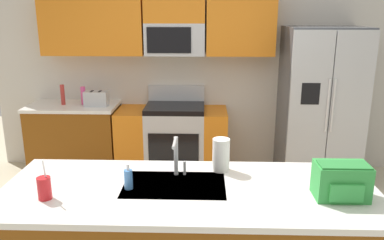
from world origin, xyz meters
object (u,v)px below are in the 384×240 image
object	(u,v)px
pepper_mill	(63,95)
drink_cup_red	(44,188)
toaster	(96,98)
range_oven	(172,140)
paper_towel_roll	(221,155)
sink_faucet	(177,154)
soap_dispenser	(128,179)
backpack	(341,180)
refrigerator	(320,106)
bottle_pink	(83,96)

from	to	relation	value
pepper_mill	drink_cup_red	bearing A→B (deg)	-72.87
toaster	drink_cup_red	xyz separation A→B (m)	(0.34, -2.46, -0.02)
range_oven	paper_towel_roll	distance (m)	2.17
sink_faucet	soap_dispenser	world-z (taller)	sink_faucet
sink_faucet	backpack	distance (m)	1.08
range_oven	refrigerator	size ratio (longest dim) A/B	0.74
paper_towel_roll	sink_faucet	bearing A→B (deg)	-159.95
soap_dispenser	pepper_mill	bearing A→B (deg)	118.27
sink_faucet	paper_towel_roll	size ratio (longest dim) A/B	1.17
refrigerator	paper_towel_roll	xyz separation A→B (m)	(-1.26, -1.95, 0.09)
sink_faucet	paper_towel_roll	bearing A→B (deg)	20.05
soap_dispenser	paper_towel_roll	size ratio (longest dim) A/B	0.71
soap_dispenser	paper_towel_roll	distance (m)	0.70
refrigerator	soap_dispenser	bearing A→B (deg)	-129.49
sink_faucet	soap_dispenser	distance (m)	0.38
refrigerator	drink_cup_red	bearing A→B (deg)	-134.13
backpack	range_oven	bearing A→B (deg)	117.19
drink_cup_red	bottle_pink	bearing A→B (deg)	101.70
soap_dispenser	backpack	distance (m)	1.34
toaster	pepper_mill	xyz separation A→B (m)	(-0.43, 0.05, 0.03)
drink_cup_red	paper_towel_roll	distance (m)	1.21
pepper_mill	sink_faucet	bearing A→B (deg)	-53.80
toaster	bottle_pink	world-z (taller)	bottle_pink
pepper_mill	sink_faucet	xyz separation A→B (m)	(1.56, -2.13, 0.04)
bottle_pink	sink_faucet	bearing A→B (deg)	-58.69
range_oven	pepper_mill	distance (m)	1.47
pepper_mill	paper_towel_roll	bearing A→B (deg)	-47.12
range_oven	pepper_mill	size ratio (longest dim) A/B	5.47
sink_faucet	paper_towel_roll	distance (m)	0.34
refrigerator	drink_cup_red	distance (m)	3.39
pepper_mill	soap_dispenser	distance (m)	2.66
range_oven	drink_cup_red	distance (m)	2.63
paper_towel_roll	backpack	distance (m)	0.83
bottle_pink	backpack	size ratio (longest dim) A/B	0.69
range_oven	paper_towel_roll	size ratio (longest dim) A/B	5.67
bottle_pink	pepper_mill	bearing A→B (deg)	-173.92
paper_towel_roll	range_oven	bearing A→B (deg)	104.55
soap_dispenser	backpack	xyz separation A→B (m)	(1.34, -0.09, 0.05)
range_oven	backpack	world-z (taller)	backpack
bottle_pink	paper_towel_roll	distance (m)	2.61
refrigerator	pepper_mill	bearing A→B (deg)	178.73
toaster	soap_dispenser	distance (m)	2.44
refrigerator	backpack	world-z (taller)	refrigerator
bottle_pink	paper_towel_roll	xyz separation A→B (m)	(1.63, -2.05, 0.01)
range_oven	toaster	distance (m)	1.07
bottle_pink	drink_cup_red	world-z (taller)	drink_cup_red
toaster	refrigerator	bearing A→B (deg)	-0.41
pepper_mill	bottle_pink	size ratio (longest dim) A/B	1.13
toaster	drink_cup_red	size ratio (longest dim) A/B	1.07
bottle_pink	soap_dispenser	bearing A→B (deg)	-66.86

